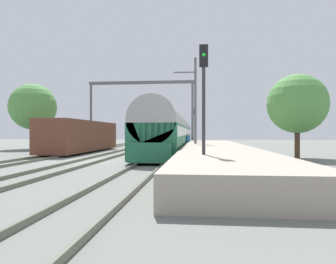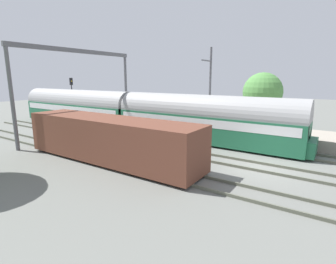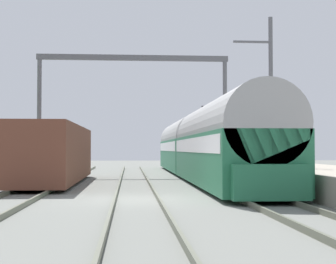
% 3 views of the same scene
% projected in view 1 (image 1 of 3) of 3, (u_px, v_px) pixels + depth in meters
% --- Properties ---
extents(ground, '(120.00, 120.00, 0.00)m').
position_uv_depth(ground, '(92.00, 161.00, 19.00)').
color(ground, slate).
extents(track_far_west, '(1.52, 60.00, 0.16)m').
position_uv_depth(track_far_west, '(32.00, 159.00, 19.40)').
color(track_far_west, '#5C5E4E').
rests_on(track_far_west, ground).
extents(track_west, '(1.52, 60.00, 0.16)m').
position_uv_depth(track_west, '(92.00, 160.00, 19.00)').
color(track_west, '#5C5E4E').
rests_on(track_west, ground).
extents(track_east, '(1.52, 60.00, 0.16)m').
position_uv_depth(track_east, '(156.00, 160.00, 18.61)').
color(track_east, '#5C5E4E').
rests_on(track_east, ground).
extents(platform, '(4.40, 28.00, 0.90)m').
position_uv_depth(platform, '(216.00, 153.00, 20.23)').
color(platform, '#A39989').
rests_on(platform, ground).
extents(passenger_train, '(2.93, 32.85, 3.82)m').
position_uv_depth(passenger_train, '(174.00, 131.00, 32.60)').
color(passenger_train, '#236B47').
rests_on(passenger_train, ground).
extents(freight_car, '(2.80, 13.00, 2.70)m').
position_uv_depth(freight_car, '(83.00, 136.00, 27.99)').
color(freight_car, brown).
rests_on(freight_car, ground).
extents(person_crossing, '(0.46, 0.45, 1.73)m').
position_uv_depth(person_crossing, '(188.00, 141.00, 29.43)').
color(person_crossing, '#262626').
rests_on(person_crossing, ground).
extents(railway_signal_near, '(0.36, 0.30, 5.40)m').
position_uv_depth(railway_signal_near, '(204.00, 93.00, 12.32)').
color(railway_signal_near, '#2D2D33').
rests_on(railway_signal_near, ground).
extents(railway_signal_far, '(0.36, 0.30, 5.32)m').
position_uv_depth(railway_signal_far, '(193.00, 122.00, 43.99)').
color(railway_signal_far, '#2D2D33').
rests_on(railway_signal_far, ground).
extents(catenary_gantry, '(12.49, 0.28, 7.86)m').
position_uv_depth(catenary_gantry, '(141.00, 100.00, 35.28)').
color(catenary_gantry, '#5A5A60').
rests_on(catenary_gantry, ground).
extents(catenary_pole_east_mid, '(1.90, 0.20, 8.00)m').
position_uv_depth(catenary_pole_east_mid, '(195.00, 104.00, 24.81)').
color(catenary_pole_east_mid, '#5A5A60').
rests_on(catenary_pole_east_mid, ground).
extents(tree_west_background, '(5.05, 5.05, 7.19)m').
position_uv_depth(tree_west_background, '(33.00, 107.00, 33.27)').
color(tree_west_background, '#4C3826').
rests_on(tree_west_background, ground).
extents(tree_east_background, '(4.16, 4.16, 5.92)m').
position_uv_depth(tree_east_background, '(297.00, 104.00, 21.21)').
color(tree_east_background, '#4C3826').
rests_on(tree_east_background, ground).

